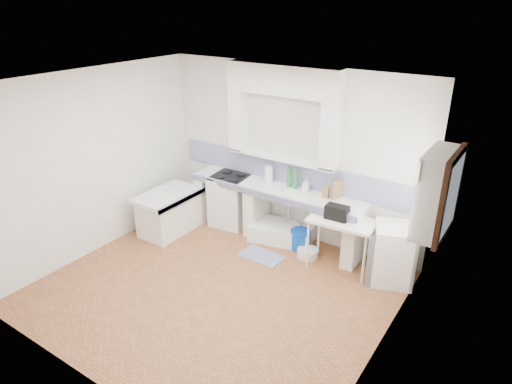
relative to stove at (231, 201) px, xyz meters
The scene contains 36 objects.
floor 2.02m from the stove, 59.56° to the right, with size 4.50×4.50×0.00m, color #9D5F39.
ceiling 3.08m from the stove, 59.56° to the right, with size 4.50×4.50×0.00m, color white.
wall_back 1.42m from the stove, 16.44° to the left, with size 4.50×4.50×0.00m, color white.
wall_front 3.96m from the stove, 74.87° to the right, with size 4.50×4.50×0.00m, color white.
wall_left 2.32m from the stove, 126.23° to the right, with size 4.50×4.50×0.00m, color white.
wall_right 3.80m from the stove, 27.66° to the right, with size 4.50×4.50×0.00m, color white.
alcove_mass 2.33m from the stove, 10.72° to the left, with size 1.90×0.25×0.45m, color white.
window_frame 3.65m from the stove, ahead, with size 0.35×0.86×1.06m, color #3C2013.
lace_valance 3.66m from the stove, ahead, with size 0.01×0.84×0.24m, color white.
counter_slab 1.00m from the stove, ahead, with size 3.00×0.60×0.08m, color white.
counter_lip 1.04m from the stove, 17.51° to the right, with size 3.00×0.04×0.10m, color navy.
counter_pier_left 0.50m from the stove, behind, with size 0.20×0.55×0.82m, color white.
counter_pier_mid 0.55m from the stove, ahead, with size 0.20×0.55×0.82m, color white.
counter_pier_right 2.30m from the stove, ahead, with size 0.20×0.55×0.82m, color white.
peninsula_top 1.09m from the stove, 130.97° to the right, with size 0.70×1.10×0.08m, color white.
peninsula_base 1.07m from the stove, 130.97° to the right, with size 0.60×1.00×0.62m, color white.
peninsula_lip 0.91m from the stove, 114.62° to the right, with size 0.04×1.10×0.10m, color navy.
backsplash 1.23m from the stove, 15.65° to the left, with size 4.27×0.03×0.40m, color navy.
stove is the anchor object (origin of this frame).
sink 1.09m from the stove, ahead, with size 1.03×0.56×0.25m, color white.
side_table 2.20m from the stove, ahead, with size 0.95×0.53×0.04m, color white.
fridge 2.94m from the stove, ahead, with size 0.55×0.55×0.85m, color white.
bucket_red 1.00m from the stove, ahead, with size 0.29×0.29×0.27m, color red.
bucket_orange 1.22m from the stove, ahead, with size 0.26×0.26×0.24m, color #DF6306.
bucket_blue 1.47m from the stove, ahead, with size 0.33×0.33×0.31m, color blue.
basin_white 1.72m from the stove, ahead, with size 0.32×0.32×0.13m, color white.
water_bottle_a 1.09m from the stove, ahead, with size 0.07×0.07×0.28m, color silver.
water_bottle_b 1.32m from the stove, ahead, with size 0.09×0.09×0.34m, color silver.
black_bag 2.16m from the stove, ahead, with size 0.33×0.19×0.20m, color black.
green_bottle_a 1.25m from the stove, ahead, with size 0.07×0.07×0.33m, color #246E2D.
green_bottle_b 1.35m from the stove, ahead, with size 0.07×0.07×0.31m, color #246E2D.
knife_block 1.83m from the stove, ahead, with size 0.10×0.08×0.19m, color olive.
cutting_board 2.00m from the stove, ahead, with size 0.02×0.21×0.29m, color olive.
paper_towel 0.92m from the stove, 12.00° to the left, with size 0.14×0.14×0.28m, color white.
soap_bottle 1.50m from the stove, ahead, with size 0.10×0.10×0.22m, color white.
rug 1.31m from the stove, 30.86° to the right, with size 0.67×0.38×0.01m, color navy.
Camera 1 is at (3.35, -4.01, 3.73)m, focal length 31.74 mm.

